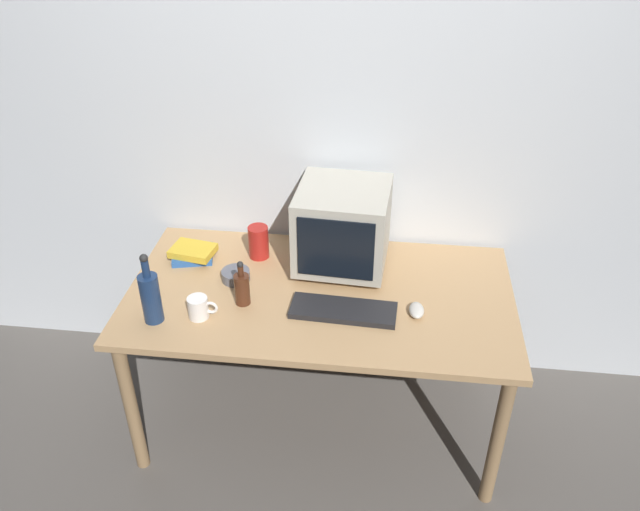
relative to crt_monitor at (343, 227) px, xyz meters
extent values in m
plane|color=#56514C|center=(-0.07, -0.21, -0.92)|extent=(6.00, 6.00, 0.00)
cube|color=silver|center=(-0.07, 0.28, 0.33)|extent=(4.00, 0.08, 2.50)
cube|color=tan|center=(-0.07, -0.21, -0.21)|extent=(1.60, 0.87, 0.03)
cylinder|color=olive|center=(-0.81, -0.59, -0.57)|extent=(0.06, 0.06, 0.70)
cylinder|color=olive|center=(0.67, -0.59, -0.57)|extent=(0.06, 0.06, 0.70)
cylinder|color=olive|center=(-0.81, 0.16, -0.57)|extent=(0.06, 0.06, 0.70)
cylinder|color=olive|center=(0.67, 0.16, -0.57)|extent=(0.06, 0.06, 0.70)
cube|color=#B2AD9E|center=(0.00, 0.00, -0.18)|extent=(0.29, 0.26, 0.03)
cube|color=#B2AD9E|center=(0.00, 0.00, 0.01)|extent=(0.40, 0.40, 0.34)
cube|color=black|center=(-0.01, -0.19, 0.01)|extent=(0.31, 0.03, 0.27)
cube|color=black|center=(0.04, -0.34, -0.18)|extent=(0.43, 0.17, 0.02)
ellipsoid|color=beige|center=(0.32, -0.31, -0.17)|extent=(0.07, 0.10, 0.04)
cylinder|color=navy|center=(-0.69, -0.47, -0.09)|extent=(0.08, 0.08, 0.21)
cylinder|color=navy|center=(-0.69, -0.47, 0.05)|extent=(0.03, 0.03, 0.07)
sphere|color=#262626|center=(-0.69, -0.47, 0.10)|extent=(0.03, 0.03, 0.03)
cylinder|color=#472314|center=(-0.37, -0.32, -0.13)|extent=(0.06, 0.06, 0.13)
cylinder|color=#472314|center=(-0.37, -0.32, -0.04)|extent=(0.02, 0.02, 0.05)
sphere|color=#262626|center=(-0.37, -0.32, -0.01)|extent=(0.03, 0.03, 0.03)
cube|color=#28569E|center=(-0.67, -0.02, -0.18)|extent=(0.21, 0.19, 0.03)
cube|color=gold|center=(-0.66, -0.03, -0.15)|extent=(0.21, 0.16, 0.03)
cylinder|color=white|center=(-0.53, -0.43, -0.15)|extent=(0.08, 0.08, 0.09)
torus|color=white|center=(-0.47, -0.43, -0.14)|extent=(0.06, 0.01, 0.06)
cylinder|color=#595B66|center=(-0.44, -0.17, -0.17)|extent=(0.12, 0.12, 0.04)
cylinder|color=#A51E19|center=(-0.38, 0.02, -0.12)|extent=(0.09, 0.09, 0.15)
camera|label=1|loc=(0.18, -2.34, 1.39)|focal=35.95mm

